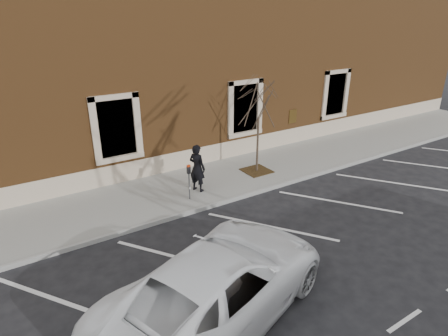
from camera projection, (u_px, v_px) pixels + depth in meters
ground at (233, 200)px, 13.92m from camera, size 120.00×120.00×0.00m
sidewalk_near at (209, 182)px, 15.25m from camera, size 40.00×3.50×0.15m
curb_near at (233, 199)px, 13.85m from camera, size 40.00×0.12×0.15m
parking_stripes at (270, 227)px, 12.20m from camera, size 28.00×4.40×0.01m
building_civic at (146, 67)px, 18.41m from camera, size 40.00×8.62×8.00m
man at (197, 168)px, 14.03m from camera, size 0.69×0.80×1.84m
parking_meter at (189, 176)px, 13.35m from camera, size 0.12×0.09×1.34m
tree_grate at (257, 171)px, 16.13m from camera, size 1.12×1.12×0.03m
sapling at (259, 102)px, 14.99m from camera, size 2.56×2.56×4.27m
white_truck at (220, 283)px, 8.40m from camera, size 6.67×4.68×1.69m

